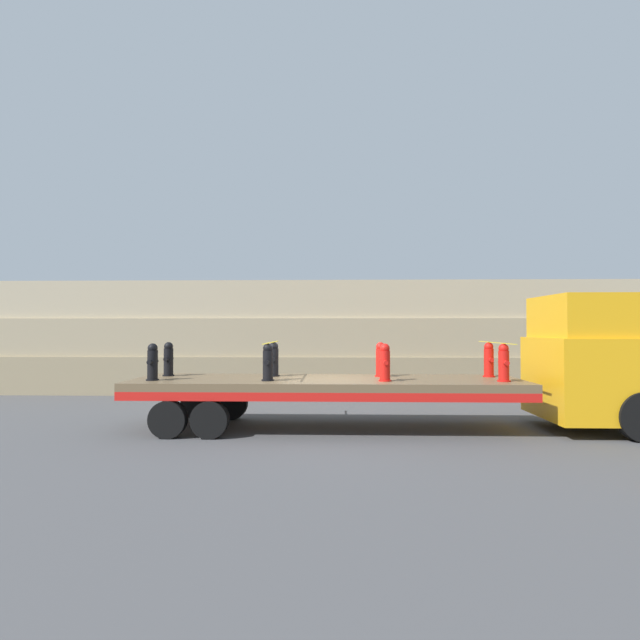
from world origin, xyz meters
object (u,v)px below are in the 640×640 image
object	(u,v)px
flatbed_trailer	(308,387)
fire_hydrant_black_far_0	(168,359)
fire_hydrant_black_far_1	(274,360)
fire_hydrant_red_near_3	(504,363)
truck_cab	(594,364)
fire_hydrant_red_near_2	(385,363)
fire_hydrant_red_far_3	(489,360)
fire_hydrant_black_near_1	(268,363)
fire_hydrant_black_near_0	(153,362)
fire_hydrant_red_far_2	(381,360)

from	to	relation	value
flatbed_trailer	fire_hydrant_black_far_0	distance (m)	3.82
fire_hydrant_black_far_1	fire_hydrant_red_near_3	bearing A→B (deg)	-11.58
truck_cab	fire_hydrant_red_near_3	size ratio (longest dim) A/B	3.70
fire_hydrant_black_far_0	fire_hydrant_red_near_2	world-z (taller)	same
fire_hydrant_red_far_3	fire_hydrant_black_near_1	bearing A→B (deg)	-168.42
fire_hydrant_black_near_0	fire_hydrant_black_far_0	world-z (taller)	same
fire_hydrant_black_near_0	fire_hydrant_red_near_2	distance (m)	5.57
fire_hydrant_black_far_1	fire_hydrant_red_far_2	xyz separation A→B (m)	(2.79, 0.00, 0.00)
fire_hydrant_black_near_1	fire_hydrant_red_near_2	world-z (taller)	same
truck_cab	fire_hydrant_black_far_1	size ratio (longest dim) A/B	3.70
truck_cab	fire_hydrant_black_far_1	distance (m)	7.98
fire_hydrant_black_near_0	fire_hydrant_black_near_1	size ratio (longest dim) A/B	1.00
fire_hydrant_red_far_2	fire_hydrant_red_near_2	bearing A→B (deg)	-90.00
fire_hydrant_black_near_0	fire_hydrant_red_near_3	size ratio (longest dim) A/B	1.00
fire_hydrant_black_far_0	fire_hydrant_red_far_3	bearing A→B (deg)	0.00
truck_cab	fire_hydrant_black_far_0	world-z (taller)	truck_cab
fire_hydrant_black_far_0	fire_hydrant_black_near_1	world-z (taller)	same
flatbed_trailer	fire_hydrant_black_far_0	xyz separation A→B (m)	(-3.72, 0.57, 0.65)
flatbed_trailer	fire_hydrant_red_near_3	size ratio (longest dim) A/B	10.71
fire_hydrant_black_near_0	fire_hydrant_black_far_1	world-z (taller)	same
fire_hydrant_red_near_3	fire_hydrant_red_far_3	world-z (taller)	same
fire_hydrant_black_far_1	fire_hydrant_red_near_2	size ratio (longest dim) A/B	1.00
truck_cab	fire_hydrant_black_near_0	distance (m)	10.77
truck_cab	flatbed_trailer	size ratio (longest dim) A/B	0.34
fire_hydrant_black_far_0	fire_hydrant_red_far_2	xyz separation A→B (m)	(5.57, 0.00, 0.00)
fire_hydrant_black_far_0	fire_hydrant_red_near_2	bearing A→B (deg)	-11.58
fire_hydrant_black_near_0	fire_hydrant_black_far_1	distance (m)	3.01
truck_cab	fire_hydrant_black_near_1	size ratio (longest dim) A/B	3.70
fire_hydrant_red_near_3	fire_hydrant_red_far_3	distance (m)	1.14
fire_hydrant_red_near_3	fire_hydrant_black_far_1	bearing A→B (deg)	168.42
fire_hydrant_red_near_3	fire_hydrant_red_far_3	bearing A→B (deg)	90.00
truck_cab	fire_hydrant_red_far_2	distance (m)	5.21
fire_hydrant_black_far_1	fire_hydrant_red_far_3	distance (m)	5.57
fire_hydrant_black_far_0	fire_hydrant_black_far_1	world-z (taller)	same
fire_hydrant_red_near_3	fire_hydrant_red_far_2	bearing A→B (deg)	157.72
fire_hydrant_black_near_0	fire_hydrant_red_far_3	world-z (taller)	same
truck_cab	fire_hydrant_black_near_0	world-z (taller)	truck_cab
fire_hydrant_red_near_2	fire_hydrant_red_far_3	bearing A→B (deg)	22.28
flatbed_trailer	fire_hydrant_black_near_0	distance (m)	3.82
fire_hydrant_red_near_2	fire_hydrant_red_near_3	size ratio (longest dim) A/B	1.00
fire_hydrant_black_far_1	fire_hydrant_red_far_3	bearing A→B (deg)	0.00
fire_hydrant_black_far_0	fire_hydrant_black_far_1	xyz separation A→B (m)	(2.79, 0.00, 0.00)
flatbed_trailer	fire_hydrant_red_far_2	xyz separation A→B (m)	(1.86, 0.57, 0.65)
fire_hydrant_black_near_0	fire_hydrant_red_far_2	size ratio (longest dim) A/B	1.00
fire_hydrant_red_far_2	fire_hydrant_red_near_3	bearing A→B (deg)	-22.28
fire_hydrant_black_near_1	fire_hydrant_red_near_3	world-z (taller)	same
fire_hydrant_black_near_0	fire_hydrant_red_far_3	distance (m)	8.44
fire_hydrant_black_far_0	fire_hydrant_black_near_1	size ratio (longest dim) A/B	1.00
flatbed_trailer	fire_hydrant_black_far_1	xyz separation A→B (m)	(-0.93, 0.57, 0.65)
fire_hydrant_red_near_2	fire_hydrant_red_far_3	xyz separation A→B (m)	(2.79, 1.14, 0.00)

